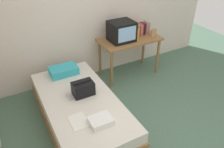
{
  "coord_description": "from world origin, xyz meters",
  "views": [
    {
      "loc": [
        -1.57,
        -1.62,
        2.44
      ],
      "look_at": [
        -0.19,
        0.93,
        0.57
      ],
      "focal_mm": 35.26,
      "sensor_mm": 36.0,
      "label": 1
    }
  ],
  "objects": [
    {
      "name": "handbag",
      "position": [
        -0.73,
        0.8,
        0.56
      ],
      "size": [
        0.3,
        0.2,
        0.22
      ],
      "color": "black",
      "rests_on": "bed"
    },
    {
      "name": "water_bottle",
      "position": [
        0.61,
        1.45,
        0.88
      ],
      "size": [
        0.06,
        0.06,
        0.21
      ],
      "primitive_type": "cylinder",
      "color": "orange",
      "rests_on": "desk"
    },
    {
      "name": "bed",
      "position": [
        -0.82,
        0.72,
        0.23
      ],
      "size": [
        1.0,
        2.0,
        0.46
      ],
      "color": "olive",
      "rests_on": "ground"
    },
    {
      "name": "desk",
      "position": [
        0.55,
        1.58,
        0.67
      ],
      "size": [
        1.16,
        0.6,
        0.77
      ],
      "color": "olive",
      "rests_on": "ground"
    },
    {
      "name": "ground_plane",
      "position": [
        0.0,
        0.0,
        0.0
      ],
      "size": [
        8.0,
        8.0,
        0.0
      ],
      "primitive_type": "plane",
      "color": "#4C6B56"
    },
    {
      "name": "book_row",
      "position": [
        0.88,
        1.66,
        0.88
      ],
      "size": [
        0.27,
        0.17,
        0.24
      ],
      "color": "gold",
      "rests_on": "desk"
    },
    {
      "name": "wall_back",
      "position": [
        0.0,
        2.0,
        1.3
      ],
      "size": [
        5.2,
        0.1,
        2.6
      ],
      "primitive_type": "cube",
      "color": "beige",
      "rests_on": "ground"
    },
    {
      "name": "tv",
      "position": [
        0.36,
        1.58,
        0.95
      ],
      "size": [
        0.44,
        0.39,
        0.36
      ],
      "color": "black",
      "rests_on": "desk"
    },
    {
      "name": "remote_dark",
      "position": [
        -0.66,
        0.15,
        0.47
      ],
      "size": [
        0.04,
        0.16,
        0.02
      ],
      "primitive_type": "cube",
      "color": "black",
      "rests_on": "bed"
    },
    {
      "name": "folded_towel",
      "position": [
        -0.76,
        0.16,
        0.5
      ],
      "size": [
        0.28,
        0.22,
        0.08
      ],
      "primitive_type": "cube",
      "color": "white",
      "rests_on": "bed"
    },
    {
      "name": "remote_silver",
      "position": [
        -0.94,
        0.82,
        0.47
      ],
      "size": [
        0.04,
        0.14,
        0.02
      ],
      "primitive_type": "cube",
      "color": "#B7B7BC",
      "rests_on": "bed"
    },
    {
      "name": "magazine",
      "position": [
        -0.99,
        0.32,
        0.47
      ],
      "size": [
        0.21,
        0.29,
        0.01
      ],
      "primitive_type": "cube",
      "color": "white",
      "rests_on": "bed"
    },
    {
      "name": "pillow",
      "position": [
        -0.8,
        1.47,
        0.53
      ],
      "size": [
        0.45,
        0.28,
        0.13
      ],
      "primitive_type": "cube",
      "color": "#33A8B7",
      "rests_on": "bed"
    },
    {
      "name": "picture_frame",
      "position": [
        0.99,
        1.44,
        0.85
      ],
      "size": [
        0.11,
        0.02,
        0.16
      ],
      "primitive_type": "cube",
      "color": "#B27F4C",
      "rests_on": "desk"
    }
  ]
}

